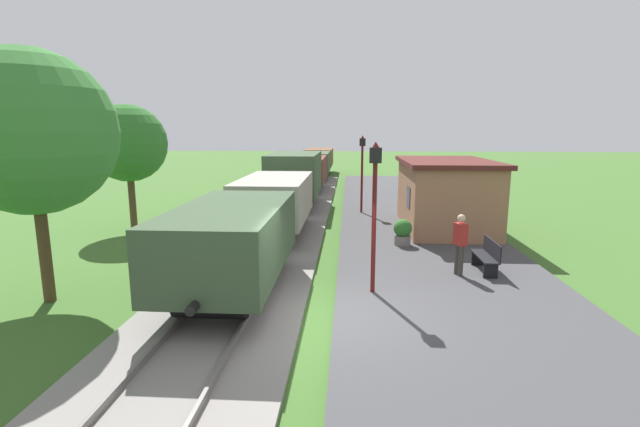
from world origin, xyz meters
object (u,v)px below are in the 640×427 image
Objects in this scene: bench_near_hut at (487,255)px; tree_trackside_mid at (31,133)px; lamp_post_near at (375,190)px; tree_trackside_far at (128,144)px; station_hut at (445,194)px; lamp_post_far at (362,160)px; potted_planter at (403,232)px; person_waiting at (460,242)px; bench_down_platform at (424,197)px; freight_train at (301,176)px.

tree_trackside_mid is (-11.37, -2.35, 3.43)m from bench_near_hut.
tree_trackside_far is (-9.74, 7.47, 0.85)m from lamp_post_near.
station_hut is at bearing 0.87° from tree_trackside_far.
lamp_post_near is 10.91m from lamp_post_far.
bench_near_hut is 12.11m from tree_trackside_mid.
lamp_post_far is at bearing 101.58° from potted_planter.
lamp_post_far is (-1.27, 6.21, 2.08)m from potted_planter.
tree_trackside_far is (-12.19, 5.99, 2.47)m from person_waiting.
person_waiting is at bearing -157.59° from bench_near_hut.
tree_trackside_mid is 1.16× the size of tree_trackside_far.
bench_down_platform is 1.64× the size of potted_planter.
lamp_post_near reaches higher than freight_train.
bench_near_hut is at bearing 29.03° from lamp_post_near.
tree_trackside_mid reaches higher than bench_down_platform.
station_hut reaches higher than freight_train.
freight_train is 16.78m from lamp_post_near.
potted_planter is (-1.17, 3.22, -0.46)m from person_waiting.
lamp_post_near is 0.61× the size of tree_trackside_mid.
station_hut is 1.57× the size of lamp_post_far.
tree_trackside_far reaches higher than potted_planter.
station_hut is 6.26m from person_waiting.
lamp_post_near is (-1.27, -4.70, 2.08)m from potted_planter.
tree_trackside_far reaches higher than bench_down_platform.
lamp_post_far is (-3.32, -2.07, 2.08)m from bench_down_platform.
tree_trackside_mid is at bearing -176.41° from lamp_post_near.
lamp_post_near reaches higher than bench_down_platform.
potted_planter is 0.25× the size of lamp_post_far.
potted_planter reaches higher than bench_near_hut.
lamp_post_near is at bearing -90.00° from lamp_post_far.
tree_trackside_mid is at bearing -144.21° from station_hut.
person_waiting is 0.46× the size of lamp_post_far.
station_hut is 5.40m from bench_down_platform.
bench_down_platform is (6.83, -3.37, -0.73)m from freight_train.
tree_trackside_far is at bearing 165.90° from potted_planter.
bench_near_hut and bench_down_platform have the same top height.
lamp_post_far is (-2.45, 9.43, 1.62)m from person_waiting.
station_hut reaches higher than potted_planter.
person_waiting is at bearing -26.17° from tree_trackside_far.
lamp_post_far reaches higher than bench_down_platform.
station_hut is 3.39× the size of person_waiting.
lamp_post_near and lamp_post_far have the same top height.
lamp_post_far is 14.04m from tree_trackside_mid.
bench_near_hut is at bearing -176.57° from person_waiting.
tree_trackside_mid is (-8.05, -11.42, 1.35)m from lamp_post_far.
lamp_post_near is (-3.32, -1.84, 2.08)m from bench_near_hut.
freight_train is 26.13× the size of bench_down_platform.
bench_down_platform is at bearing 76.13° from potted_planter.
potted_planter is at bearing -124.16° from station_hut.
lamp_post_near is at bearing -150.97° from bench_near_hut.
tree_trackside_mid is at bearing -150.81° from potted_planter.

